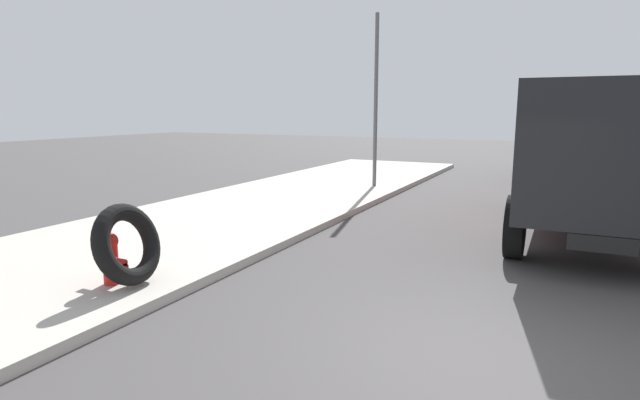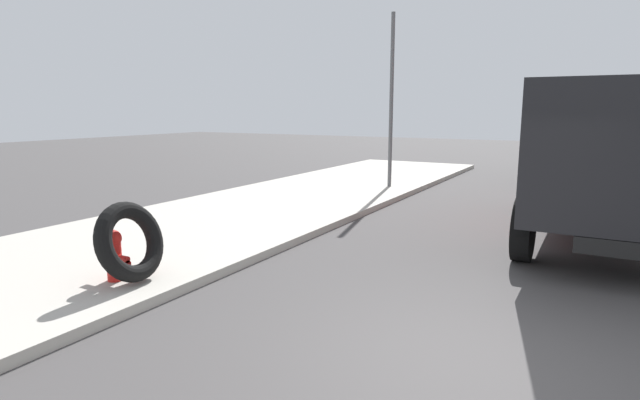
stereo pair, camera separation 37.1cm
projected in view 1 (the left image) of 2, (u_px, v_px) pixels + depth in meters
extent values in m
plane|color=#423F3F|center=(480.00, 367.00, 5.14)|extent=(80.00, 80.00, 0.00)
cube|color=#ADA89E|center=(50.00, 271.00, 7.95)|extent=(36.00, 5.00, 0.15)
cylinder|color=red|center=(111.00, 265.00, 7.08)|extent=(0.21, 0.21, 0.55)
sphere|color=red|center=(109.00, 241.00, 7.02)|extent=(0.25, 0.25, 0.25)
cylinder|color=red|center=(121.00, 262.00, 6.99)|extent=(0.10, 0.17, 0.10)
cylinder|color=red|center=(101.00, 258.00, 7.15)|extent=(0.10, 0.17, 0.10)
cylinder|color=red|center=(121.00, 267.00, 7.00)|extent=(0.12, 0.17, 0.12)
torus|color=black|center=(128.00, 244.00, 6.98)|extent=(1.19, 0.68, 1.17)
cube|color=red|center=(595.00, 154.00, 11.11)|extent=(4.81, 2.53, 1.60)
cube|color=black|center=(606.00, 152.00, 7.87)|extent=(2.01, 2.51, 2.20)
cube|color=black|center=(593.00, 204.00, 10.30)|extent=(7.00, 0.94, 0.24)
cylinder|color=black|center=(515.00, 227.00, 8.83)|extent=(1.10, 0.31, 1.10)
cylinder|color=black|center=(533.00, 190.00, 12.90)|extent=(1.10, 0.31, 1.10)
cube|color=slate|center=(588.00, 135.00, 19.38)|extent=(4.90, 2.70, 1.60)
cube|color=black|center=(597.00, 130.00, 16.08)|extent=(2.11, 2.58, 2.20)
cube|color=black|center=(588.00, 162.00, 18.55)|extent=(7.03, 1.20, 0.24)
cylinder|color=black|center=(637.00, 174.00, 16.00)|extent=(1.11, 0.35, 1.10)
cylinder|color=black|center=(550.00, 170.00, 17.00)|extent=(1.11, 0.35, 1.10)
cylinder|color=black|center=(619.00, 161.00, 20.15)|extent=(1.11, 0.35, 1.10)
cylinder|color=black|center=(550.00, 158.00, 21.14)|extent=(1.11, 0.35, 1.10)
cylinder|color=#595B5E|center=(376.00, 102.00, 15.82)|extent=(0.12, 0.12, 5.28)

